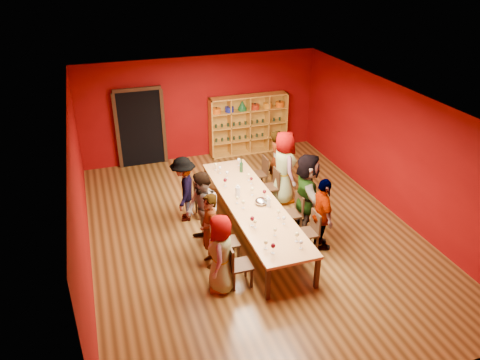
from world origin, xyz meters
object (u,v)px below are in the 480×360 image
object	(u,v)px
chair_person_left_3	(201,197)
chair_person_left_2	(215,223)
chair_person_right_1	(310,230)
person_left_3	(184,189)
person_left_2	(203,211)
chair_person_right_4	(261,172)
person_right_3	(284,167)
spittoon_bowl	(261,201)
wine_bottle	(241,167)
tasting_table	(253,205)
chair_person_left_1	(224,240)
person_right_1	(322,215)
shelving_unit	(248,122)
chair_person_right_3	(272,185)
chair_person_left_0	(236,263)
person_right_4	(277,159)
person_left_0	(221,254)
person_left_1	(209,231)
chair_person_right_2	(295,211)
person_right_2	(307,193)

from	to	relation	value
chair_person_left_3	chair_person_left_2	bearing A→B (deg)	-90.00
chair_person_left_3	chair_person_right_1	xyz separation A→B (m)	(1.82, -2.05, 0.00)
person_left_3	person_left_2	bearing A→B (deg)	24.44
chair_person_right_4	person_right_3	bearing A→B (deg)	-69.04
person_right_3	spittoon_bowl	xyz separation A→B (m)	(-1.05, -1.22, -0.10)
person_left_3	spittoon_bowl	xyz separation A→B (m)	(1.46, -1.14, 0.03)
wine_bottle	chair_person_right_1	bearing A→B (deg)	-75.51
tasting_table	chair_person_left_1	size ratio (longest dim) A/B	5.06
person_right_1	shelving_unit	bearing A→B (deg)	4.32
tasting_table	chair_person_right_3	xyz separation A→B (m)	(0.91, 1.11, -0.20)
shelving_unit	person_right_1	xyz separation A→B (m)	(-0.24, -5.33, -0.17)
chair_person_left_0	chair_person_left_2	xyz separation A→B (m)	(0.00, 1.47, 0.00)
person_right_1	chair_person_left_3	bearing A→B (deg)	52.20
person_right_4	chair_person_right_1	bearing A→B (deg)	-175.65
chair_person_left_3	person_left_0	bearing A→B (deg)	-96.18
chair_person_left_3	chair_person_right_1	size ratio (longest dim) A/B	1.00
tasting_table	person_left_1	distance (m)	1.46
shelving_unit	chair_person_right_3	bearing A→B (deg)	-98.64
chair_person_right_1	person_right_3	bearing A→B (deg)	82.10
chair_person_right_2	person_right_2	bearing A→B (deg)	0.00
chair_person_left_0	person_right_2	xyz separation A→B (m)	(2.09, 1.39, 0.42)
person_right_4	person_right_3	bearing A→B (deg)	-177.00
chair_person_left_3	spittoon_bowl	xyz separation A→B (m)	(1.06, -1.14, 0.32)
shelving_unit	person_right_4	world-z (taller)	shelving_unit
person_left_1	chair_person_left_2	world-z (taller)	person_left_1
wine_bottle	person_left_0	bearing A→B (deg)	-114.65
person_left_3	wine_bottle	xyz separation A→B (m)	(1.55, 0.51, 0.10)
person_left_2	chair_person_left_3	bearing A→B (deg)	155.00
chair_person_left_0	chair_person_right_2	world-z (taller)	same
person_left_2	person_right_4	xyz separation A→B (m)	(2.49, 2.03, -0.06)
spittoon_bowl	person_right_2	bearing A→B (deg)	-6.28
chair_person_right_3	spittoon_bowl	distance (m)	1.47
person_left_1	chair_person_right_2	bearing A→B (deg)	103.18
person_right_4	wine_bottle	distance (m)	1.14
chair_person_left_3	person_right_4	bearing A→B (deg)	20.78
person_left_2	chair_person_right_4	xyz separation A→B (m)	(2.06, 2.03, -0.35)
person_left_3	person_right_3	bearing A→B (deg)	109.00
person_left_2	person_right_3	bearing A→B (deg)	104.77
chair_person_left_0	person_left_2	size ratio (longest dim) A/B	0.52
tasting_table	person_right_1	world-z (taller)	person_right_1
person_left_1	chair_person_right_3	xyz separation A→B (m)	(2.11, 1.94, -0.29)
person_left_0	chair_person_left_1	xyz separation A→B (m)	(0.29, 0.78, -0.28)
person_left_0	chair_person_left_1	size ratio (longest dim) A/B	1.75
shelving_unit	person_left_2	size ratio (longest dim) A/B	1.41
person_left_0	chair_person_right_3	size ratio (longest dim) A/B	1.75
wine_bottle	chair_person_left_1	bearing A→B (deg)	-116.09
wine_bottle	person_right_1	bearing A→B (deg)	-70.43
person_right_2	wine_bottle	world-z (taller)	person_right_2
person_left_2	spittoon_bowl	size ratio (longest dim) A/B	6.05
chair_person_left_3	person_left_2	bearing A→B (deg)	-101.67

